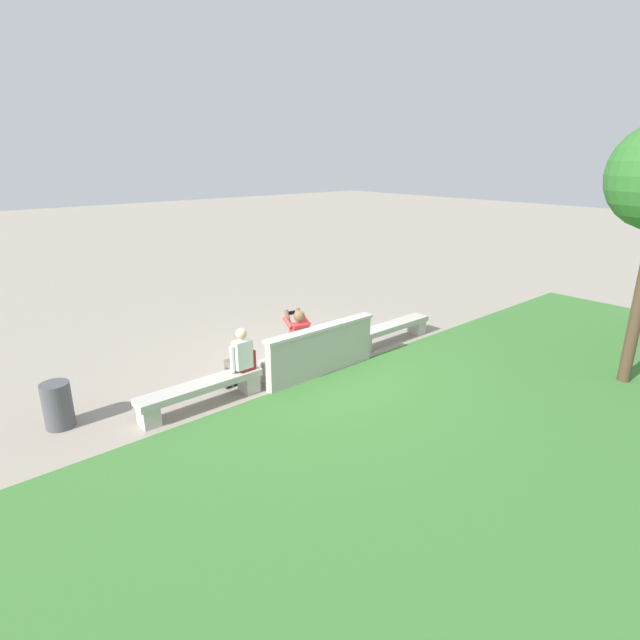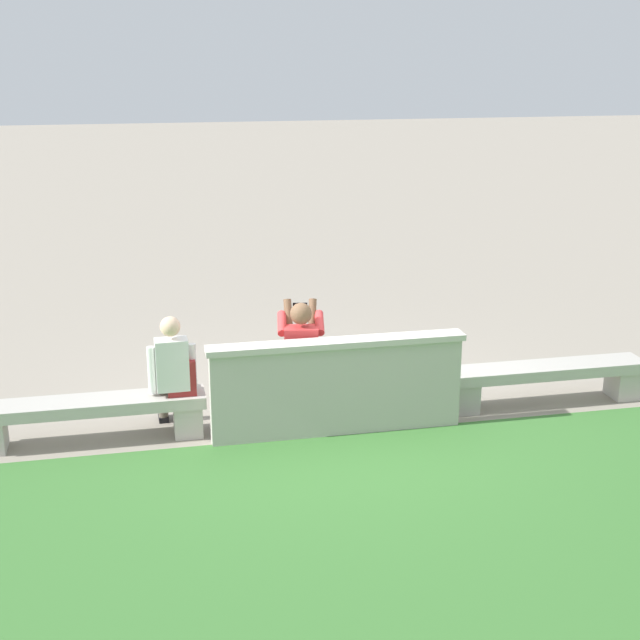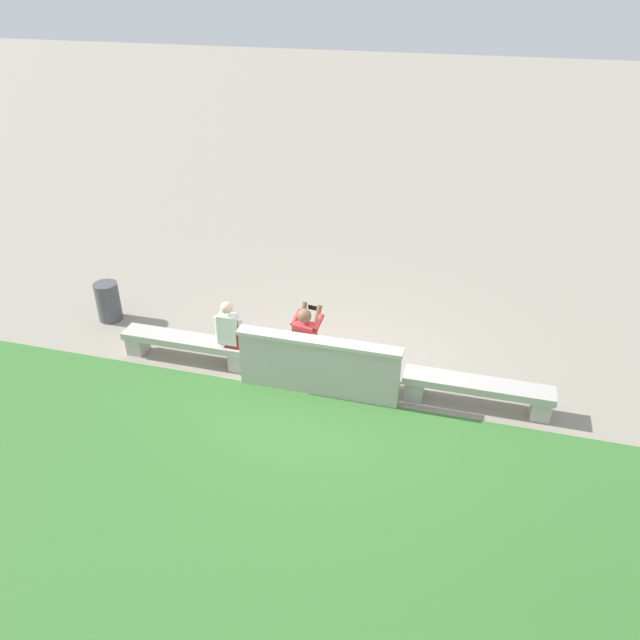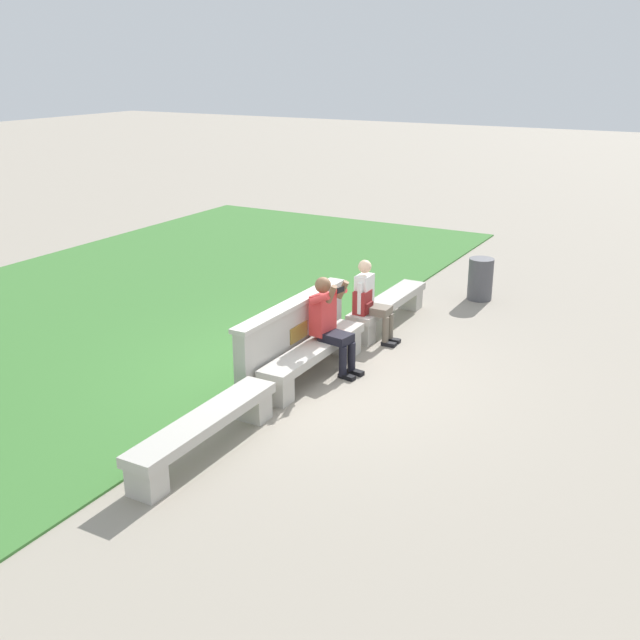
{
  "view_description": "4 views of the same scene",
  "coord_description": "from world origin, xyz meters",
  "px_view_note": "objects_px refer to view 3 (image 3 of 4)",
  "views": [
    {
      "loc": [
        5.91,
        7.16,
        4.1
      ],
      "look_at": [
        -0.45,
        -0.23,
        0.9
      ],
      "focal_mm": 28.0,
      "sensor_mm": 36.0,
      "label": 1
    },
    {
      "loc": [
        1.89,
        8.4,
        3.74
      ],
      "look_at": [
        -0.04,
        -0.67,
        0.91
      ],
      "focal_mm": 50.0,
      "sensor_mm": 36.0,
      "label": 2
    },
    {
      "loc": [
        -2.12,
        7.99,
        6.0
      ],
      "look_at": [
        0.18,
        -0.41,
        0.9
      ],
      "focal_mm": 35.0,
      "sensor_mm": 36.0,
      "label": 3
    },
    {
      "loc": [
        -8.15,
        -4.64,
        4.1
      ],
      "look_at": [
        0.1,
        -0.03,
        0.78
      ],
      "focal_mm": 42.0,
      "sensor_mm": 36.0,
      "label": 4
    }
  ],
  "objects_px": {
    "bench_main": "(477,390)",
    "bench_near": "(324,366)",
    "person_photographer": "(308,338)",
    "bench_mid": "(187,344)",
    "trash_bin": "(108,302)",
    "backpack": "(234,336)",
    "person_distant": "(231,331)"
  },
  "relations": [
    {
      "from": "bench_main",
      "to": "bench_near",
      "type": "bearing_deg",
      "value": 0.0
    },
    {
      "from": "bench_near",
      "to": "person_photographer",
      "type": "xyz_separation_m",
      "value": [
        0.29,
        -0.08,
        0.43
      ]
    },
    {
      "from": "bench_main",
      "to": "bench_near",
      "type": "relative_size",
      "value": 1.0
    },
    {
      "from": "bench_mid",
      "to": "trash_bin",
      "type": "bearing_deg",
      "value": -23.51
    },
    {
      "from": "bench_near",
      "to": "backpack",
      "type": "xyz_separation_m",
      "value": [
        1.51,
        0.02,
        0.32
      ]
    },
    {
      "from": "bench_main",
      "to": "bench_mid",
      "type": "bearing_deg",
      "value": 0.0
    },
    {
      "from": "bench_main",
      "to": "bench_mid",
      "type": "relative_size",
      "value": 1.0
    },
    {
      "from": "backpack",
      "to": "person_distant",
      "type": "bearing_deg",
      "value": -44.29
    },
    {
      "from": "bench_near",
      "to": "bench_mid",
      "type": "bearing_deg",
      "value": 0.0
    },
    {
      "from": "bench_main",
      "to": "person_distant",
      "type": "relative_size",
      "value": 1.79
    },
    {
      "from": "bench_main",
      "to": "person_photographer",
      "type": "xyz_separation_m",
      "value": [
        2.7,
        -0.08,
        0.43
      ]
    },
    {
      "from": "person_distant",
      "to": "backpack",
      "type": "relative_size",
      "value": 2.94
    },
    {
      "from": "bench_near",
      "to": "backpack",
      "type": "relative_size",
      "value": 5.26
    },
    {
      "from": "person_distant",
      "to": "bench_main",
      "type": "bearing_deg",
      "value": 179.05
    },
    {
      "from": "bench_near",
      "to": "trash_bin",
      "type": "xyz_separation_m",
      "value": [
        4.45,
        -0.88,
        0.07
      ]
    },
    {
      "from": "trash_bin",
      "to": "bench_mid",
      "type": "bearing_deg",
      "value": 156.49
    },
    {
      "from": "backpack",
      "to": "trash_bin",
      "type": "height_order",
      "value": "backpack"
    },
    {
      "from": "trash_bin",
      "to": "bench_near",
      "type": "bearing_deg",
      "value": 168.75
    },
    {
      "from": "bench_mid",
      "to": "person_distant",
      "type": "xyz_separation_m",
      "value": [
        -0.81,
        -0.07,
        0.36
      ]
    },
    {
      "from": "bench_main",
      "to": "person_photographer",
      "type": "distance_m",
      "value": 2.74
    },
    {
      "from": "person_photographer",
      "to": "person_distant",
      "type": "distance_m",
      "value": 1.32
    },
    {
      "from": "bench_mid",
      "to": "backpack",
      "type": "bearing_deg",
      "value": 178.79
    },
    {
      "from": "bench_main",
      "to": "trash_bin",
      "type": "bearing_deg",
      "value": -7.35
    },
    {
      "from": "bench_main",
      "to": "backpack",
      "type": "distance_m",
      "value": 3.94
    },
    {
      "from": "person_photographer",
      "to": "trash_bin",
      "type": "height_order",
      "value": "person_photographer"
    },
    {
      "from": "person_photographer",
      "to": "backpack",
      "type": "xyz_separation_m",
      "value": [
        1.23,
        0.1,
        -0.11
      ]
    },
    {
      "from": "bench_main",
      "to": "person_distant",
      "type": "distance_m",
      "value": 4.03
    },
    {
      "from": "bench_mid",
      "to": "person_photographer",
      "type": "relative_size",
      "value": 1.71
    },
    {
      "from": "bench_mid",
      "to": "person_photographer",
      "type": "distance_m",
      "value": 2.17
    },
    {
      "from": "bench_main",
      "to": "bench_near",
      "type": "height_order",
      "value": "same"
    },
    {
      "from": "bench_main",
      "to": "trash_bin",
      "type": "xyz_separation_m",
      "value": [
        6.86,
        -0.88,
        0.07
      ]
    },
    {
      "from": "bench_main",
      "to": "trash_bin",
      "type": "relative_size",
      "value": 3.0
    }
  ]
}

